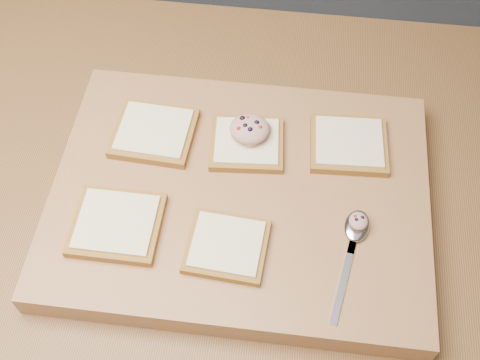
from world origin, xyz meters
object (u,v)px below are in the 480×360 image
object	(u,v)px
bread_far_center	(247,143)
spoon	(355,234)
cutting_board	(240,197)
tuna_salad_dollop	(249,129)

from	to	relation	value
bread_far_center	spoon	size ratio (longest dim) A/B	0.67
cutting_board	spoon	size ratio (longest dim) A/B	3.11
bread_far_center	tuna_salad_dollop	world-z (taller)	tuna_salad_dollop
bread_far_center	spoon	world-z (taller)	bread_far_center
cutting_board	bread_far_center	world-z (taller)	bread_far_center
cutting_board	tuna_salad_dollop	xyz separation A→B (m)	(0.00, 0.09, 0.05)
bread_far_center	spoon	xyz separation A→B (m)	(0.17, -0.14, -0.00)
spoon	cutting_board	bearing A→B (deg)	161.13
cutting_board	spoon	distance (m)	0.18
bread_far_center	spoon	bearing A→B (deg)	-39.27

